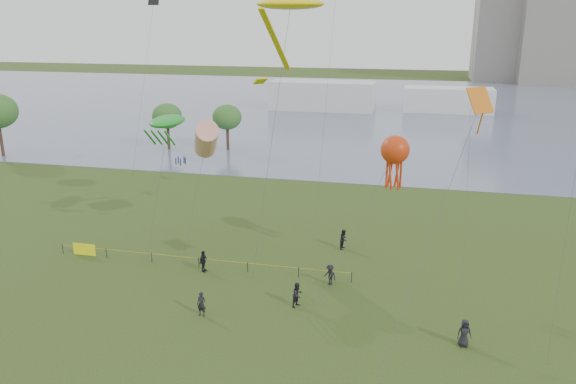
# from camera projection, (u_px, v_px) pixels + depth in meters

# --- Properties ---
(lake) EXTENTS (400.00, 120.00, 0.08)m
(lake) POSITION_uv_depth(u_px,v_px,m) (380.00, 108.00, 122.23)
(lake) COLOR slate
(lake) RESTS_ON ground_plane
(building_mid) EXTENTS (20.00, 20.00, 38.00)m
(building_mid) POSITION_uv_depth(u_px,v_px,m) (556.00, 17.00, 164.51)
(building_mid) COLOR slate
(building_mid) RESTS_ON ground_plane
(building_low) EXTENTS (16.00, 18.00, 28.00)m
(building_low) POSITION_uv_depth(u_px,v_px,m) (501.00, 34.00, 174.56)
(building_low) COLOR gray
(building_low) RESTS_ON ground_plane
(pavilion_left) EXTENTS (22.00, 8.00, 6.00)m
(pavilion_left) POSITION_uv_depth(u_px,v_px,m) (322.00, 96.00, 119.26)
(pavilion_left) COLOR silver
(pavilion_left) RESTS_ON ground_plane
(pavilion_right) EXTENTS (18.00, 7.00, 5.00)m
(pavilion_right) POSITION_uv_depth(u_px,v_px,m) (448.00, 100.00, 116.64)
(pavilion_right) COLOR silver
(pavilion_right) RESTS_ON ground_plane
(trees) EXTENTS (34.69, 15.94, 8.80)m
(trees) POSITION_uv_depth(u_px,v_px,m) (95.00, 114.00, 79.74)
(trees) COLOR #372419
(trees) RESTS_ON ground_plane
(fence) EXTENTS (24.07, 0.07, 1.05)m
(fence) POSITION_uv_depth(u_px,v_px,m) (127.00, 254.00, 45.19)
(fence) COLOR black
(fence) RESTS_ON ground_plane
(spectator_a) EXTENTS (0.97, 1.05, 1.72)m
(spectator_a) POSITION_uv_depth(u_px,v_px,m) (298.00, 295.00, 37.82)
(spectator_a) COLOR black
(spectator_a) RESTS_ON ground_plane
(spectator_b) EXTENTS (1.17, 1.01, 1.57)m
(spectator_b) POSITION_uv_depth(u_px,v_px,m) (330.00, 275.00, 40.92)
(spectator_b) COLOR black
(spectator_b) RESTS_ON ground_plane
(spectator_c) EXTENTS (0.56, 1.05, 1.70)m
(spectator_c) POSITION_uv_depth(u_px,v_px,m) (203.00, 261.00, 43.06)
(spectator_c) COLOR black
(spectator_c) RESTS_ON ground_plane
(spectator_d) EXTENTS (0.95, 0.73, 1.73)m
(spectator_d) POSITION_uv_depth(u_px,v_px,m) (464.00, 333.00, 33.20)
(spectator_d) COLOR black
(spectator_d) RESTS_ON ground_plane
(spectator_f) EXTENTS (0.63, 0.43, 1.67)m
(spectator_f) POSITION_uv_depth(u_px,v_px,m) (201.00, 304.00, 36.63)
(spectator_f) COLOR black
(spectator_f) RESTS_ON ground_plane
(spectator_g) EXTENTS (0.82, 0.95, 1.71)m
(spectator_g) POSITION_uv_depth(u_px,v_px,m) (344.00, 239.00, 47.34)
(spectator_g) COLOR black
(spectator_g) RESTS_ON ground_plane
(kite_stingray) EXTENTS (4.88, 10.00, 20.03)m
(kite_stingray) POSITION_uv_depth(u_px,v_px,m) (290.00, 5.00, 39.17)
(kite_stingray) COLOR #3F3F42
(kite_windsock) EXTENTS (4.27, 6.28, 11.12)m
(kite_windsock) POSITION_uv_depth(u_px,v_px,m) (206.00, 140.00, 45.89)
(kite_windsock) COLOR #3F3F42
(kite_creature) EXTENTS (2.40, 5.25, 11.33)m
(kite_creature) POSITION_uv_depth(u_px,v_px,m) (167.00, 122.00, 44.35)
(kite_creature) COLOR #3F3F42
(kite_octopus) EXTENTS (5.60, 7.17, 10.71)m
(kite_octopus) POSITION_uv_depth(u_px,v_px,m) (395.00, 151.00, 40.29)
(kite_octopus) COLOR #3F3F42
(kite_delta) EXTENTS (5.71, 9.03, 15.43)m
(kite_delta) POSITION_uv_depth(u_px,v_px,m) (475.00, 116.00, 27.63)
(kite_delta) COLOR #3F3F42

